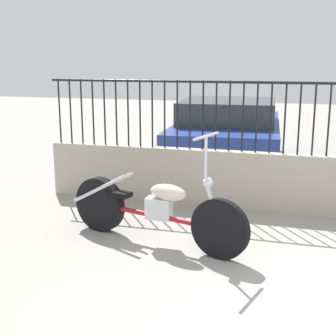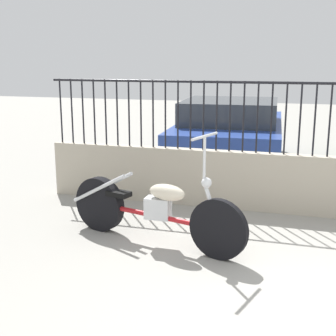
% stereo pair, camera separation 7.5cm
% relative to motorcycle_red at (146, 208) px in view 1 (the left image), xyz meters
% --- Properties ---
extents(low_wall, '(8.11, 0.18, 0.81)m').
position_rel_motorcycle_red_xyz_m(low_wall, '(2.08, 1.53, 0.01)').
color(low_wall, '#B2A893').
rests_on(low_wall, ground_plane).
extents(motorcycle_red, '(2.24, 0.83, 1.31)m').
position_rel_motorcycle_red_xyz_m(motorcycle_red, '(0.00, 0.00, 0.00)').
color(motorcycle_red, black).
rests_on(motorcycle_red, ground_plane).
extents(car_blue, '(2.15, 4.11, 1.31)m').
position_rel_motorcycle_red_xyz_m(car_blue, '(0.29, 4.13, 0.28)').
color(car_blue, black).
rests_on(car_blue, ground_plane).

